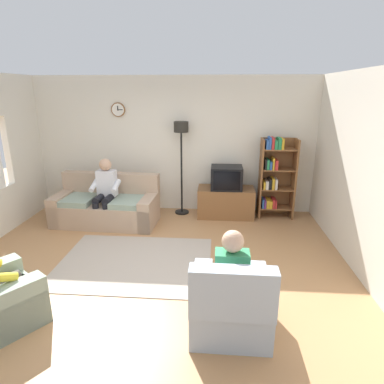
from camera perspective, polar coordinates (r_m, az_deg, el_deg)
ground_plane at (r=4.70m, az=-7.06°, el=-13.77°), size 12.00×12.00×0.00m
back_wall_assembly at (r=6.74m, az=-3.07°, el=8.18°), size 6.20×0.17×2.70m
right_wall at (r=4.54m, az=30.30°, el=1.32°), size 0.12×5.80×2.70m
couch at (r=6.39m, az=-14.66°, el=-2.50°), size 1.94×0.97×0.90m
tv_stand at (r=6.55m, az=5.88°, el=-1.75°), size 1.10×0.56×0.58m
tv at (r=6.38m, az=6.03°, el=2.51°), size 0.60×0.49×0.44m
bookshelf at (r=6.55m, az=14.19°, el=2.80°), size 0.68×0.36×1.59m
floor_lamp at (r=6.40m, az=-1.88°, el=8.61°), size 0.28×0.28×1.85m
armchair_near_bookshelf at (r=3.61m, az=6.69°, el=-18.91°), size 0.81×0.88×0.90m
area_rug at (r=4.98m, az=-9.86°, el=-11.92°), size 2.20×1.70×0.01m
person_on_couch at (r=6.16m, az=-14.90°, el=0.52°), size 0.53×0.55×1.24m
person_in_right_armchair at (r=3.51m, az=6.83°, el=-13.89°), size 0.51×0.54×1.12m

